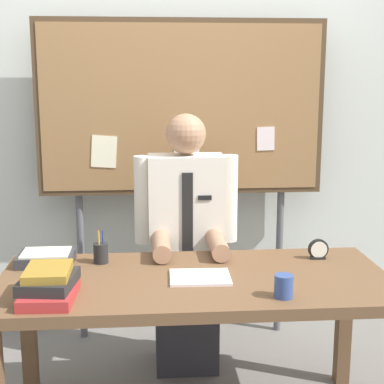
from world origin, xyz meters
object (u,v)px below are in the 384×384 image
Objects in this scene: desk_clock at (318,250)px; pen_holder at (101,253)px; desk at (195,295)px; open_notebook at (200,277)px; bulletin_board at (181,112)px; person at (186,253)px; paper_tray at (46,258)px; book_stack at (49,285)px; coffee_mug at (284,286)px.

pen_holder is at bearing 178.74° from desk_clock.
desk is 0.10m from open_notebook.
bulletin_board is at bearing 59.06° from pen_holder.
person is 0.77m from paper_tray.
person is at bearing 37.95° from pen_holder.
book_stack is 1.16× the size of open_notebook.
bulletin_board is 1.18m from open_notebook.
bulletin_board reaches higher than coffee_mug.
desk is 10.86× the size of pen_holder.
pen_holder reaches higher than desk_clock.
desk is 1.22m from bulletin_board.
desk is 0.57m from person.
open_notebook is (0.62, 0.18, -0.05)m from book_stack.
paper_tray is at bearing 159.39° from open_notebook.
pen_holder is (-1.05, 0.02, 0.01)m from desk_clock.
person is 8.82× the size of pen_holder.
book_stack is 0.94m from coffee_mug.
coffee_mug is (-0.29, -0.48, 0.00)m from desk_clock.
desk is 6.69× the size of paper_tray.
book_stack is at bearing -163.98° from open_notebook.
person is 5.43× the size of paper_tray.
paper_tray is (-0.09, 0.45, -0.03)m from book_stack.
person is 14.99× the size of coffee_mug.
book_stack reaches higher than open_notebook.
coffee_mug is at bearing -120.94° from desk_clock.
person reaches higher than desk_clock.
paper_tray reaches higher than desk.
person is at bearing -89.98° from bulletin_board.
desk is 17.70× the size of desk_clock.
bulletin_board is 12.04× the size of pen_holder.
open_notebook is at bearing -88.08° from person.
pen_holder is (-0.43, 0.24, 0.13)m from desk.
bulletin_board is 19.62× the size of desk_clock.
person is at bearing 51.95° from book_stack.
desk_clock reaches higher than paper_tray.
book_stack is 0.65m from open_notebook.
desk is at bearing 18.25° from book_stack.
desk_clock is 1.31m from paper_tray.
bulletin_board is 7.41× the size of paper_tray.
person is at bearing 91.92° from open_notebook.
bulletin_board is at bearing 45.74° from paper_tray.
desk is 0.45m from coffee_mug.
bulletin_board is at bearing 105.32° from coffee_mug.
desk is 0.65m from book_stack.
pen_holder is at bearing 146.80° from coffee_mug.
desk is at bearing -19.69° from paper_tray.
person reaches higher than pen_holder.
desk_clock is at bearing 21.22° from open_notebook.
paper_tray is (-0.69, 0.25, 0.11)m from desk.
open_notebook is 0.52m from pen_holder.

